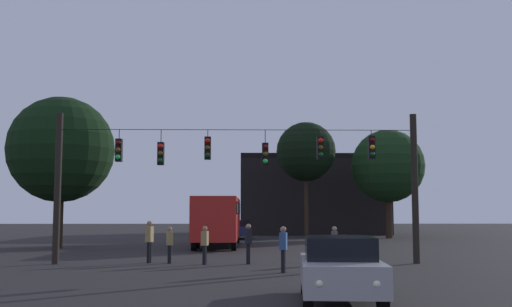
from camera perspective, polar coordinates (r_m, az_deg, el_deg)
ground_plane at (r=32.84m, az=-1.66°, el=-9.27°), size 168.00×168.00×0.00m
overhead_signal_span at (r=25.13m, az=-1.65°, el=-1.85°), size 15.15×0.44×6.24m
city_bus at (r=38.03m, az=-3.59°, el=-5.95°), size 2.68×11.03×3.00m
car_near_right at (r=14.69m, az=7.90°, el=-10.62°), size 2.14×4.45×1.52m
car_far_left at (r=48.76m, az=-1.58°, el=-7.15°), size 2.05×4.42×1.52m
pedestrian_crossing_left at (r=25.90m, az=-10.05°, el=-7.95°), size 0.32×0.41×1.75m
pedestrian_crossing_center at (r=25.10m, az=7.43°, el=-8.39°), size 0.27×0.38×1.54m
pedestrian_crossing_right at (r=24.81m, az=-4.87°, el=-8.43°), size 0.30×0.40×1.55m
pedestrian_near_bus at (r=24.97m, az=-0.73°, el=-8.31°), size 0.30×0.40×1.63m
pedestrian_trailing at (r=25.56m, az=-8.17°, el=-8.36°), size 0.32×0.41×1.51m
pedestrian_far_side at (r=21.39m, az=2.59°, el=-8.79°), size 0.31×0.40×1.61m
corner_building at (r=63.25m, az=5.04°, el=-4.02°), size 14.22×13.73×7.68m
tree_left_silhouette at (r=50.51m, az=4.75°, el=0.14°), size 4.96×4.96×9.66m
tree_behind_building at (r=38.08m, az=-17.95°, el=0.35°), size 6.35×6.35×9.06m
tree_right_far at (r=51.56m, az=12.35°, el=-1.18°), size 6.08×6.08×9.03m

